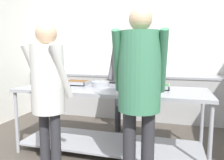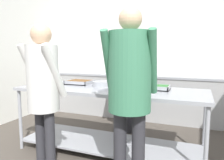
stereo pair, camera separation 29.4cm
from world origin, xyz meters
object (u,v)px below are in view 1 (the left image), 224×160
(serving_tray_roast, at_px, (77,83))
(guest_serving_left, at_px, (139,82))
(cook_behind_counter, at_px, (122,73))
(guest_serving_right, at_px, (48,85))
(serving_tray_vegetables, at_px, (153,87))
(water_bottle, at_px, (145,68))
(sauce_pan, at_px, (101,84))
(plate_stack, at_px, (126,85))

(serving_tray_roast, height_order, guest_serving_left, guest_serving_left)
(cook_behind_counter, bearing_deg, guest_serving_right, -103.52)
(serving_tray_vegetables, relative_size, guest_serving_right, 0.25)
(serving_tray_roast, bearing_deg, water_bottle, 63.38)
(serving_tray_vegetables, distance_m, guest_serving_left, 0.88)
(serving_tray_roast, height_order, guest_serving_right, guest_serving_right)
(serving_tray_roast, xyz_separation_m, sauce_pan, (0.41, -0.12, 0.02))
(serving_tray_vegetables, bearing_deg, guest_serving_left, -93.53)
(serving_tray_roast, bearing_deg, sauce_pan, -15.82)
(serving_tray_vegetables, xyz_separation_m, water_bottle, (-0.32, 1.66, 0.12))
(guest_serving_left, height_order, guest_serving_right, guest_serving_left)
(cook_behind_counter, bearing_deg, water_bottle, 76.34)
(serving_tray_roast, bearing_deg, guest_serving_left, -40.89)
(sauce_pan, distance_m, cook_behind_counter, 0.70)
(cook_behind_counter, bearing_deg, plate_stack, -72.83)
(serving_tray_roast, bearing_deg, cook_behind_counter, 45.72)
(guest_serving_right, bearing_deg, cook_behind_counter, 76.48)
(serving_tray_vegetables, bearing_deg, water_bottle, 101.03)
(plate_stack, distance_m, water_bottle, 1.73)
(serving_tray_roast, relative_size, sauce_pan, 0.93)
(sauce_pan, relative_size, guest_serving_right, 0.24)
(serving_tray_roast, distance_m, sauce_pan, 0.43)
(sauce_pan, height_order, water_bottle, water_bottle)
(guest_serving_left, xyz_separation_m, guest_serving_right, (-0.91, -0.10, -0.06))
(guest_serving_left, relative_size, guest_serving_right, 1.07)
(sauce_pan, xyz_separation_m, serving_tray_vegetables, (0.71, 0.05, -0.02))
(sauce_pan, xyz_separation_m, water_bottle, (0.39, 1.71, 0.11))
(sauce_pan, xyz_separation_m, guest_serving_left, (0.66, -0.81, 0.16))
(sauce_pan, height_order, cook_behind_counter, cook_behind_counter)
(guest_serving_left, bearing_deg, serving_tray_vegetables, 86.47)
(serving_tray_roast, relative_size, guest_serving_left, 0.21)
(sauce_pan, relative_size, serving_tray_vegetables, 0.95)
(serving_tray_roast, xyz_separation_m, guest_serving_left, (1.07, -0.93, 0.17))
(guest_serving_right, height_order, water_bottle, guest_serving_right)
(serving_tray_vegetables, relative_size, cook_behind_counter, 0.25)
(sauce_pan, height_order, serving_tray_vegetables, sauce_pan)
(plate_stack, relative_size, serving_tray_vegetables, 0.60)
(plate_stack, xyz_separation_m, water_bottle, (0.04, 1.72, 0.11))
(serving_tray_roast, height_order, sauce_pan, sauce_pan)
(plate_stack, height_order, water_bottle, water_bottle)
(sauce_pan, xyz_separation_m, plate_stack, (0.35, -0.01, -0.01))
(water_bottle, bearing_deg, cook_behind_counter, -103.66)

